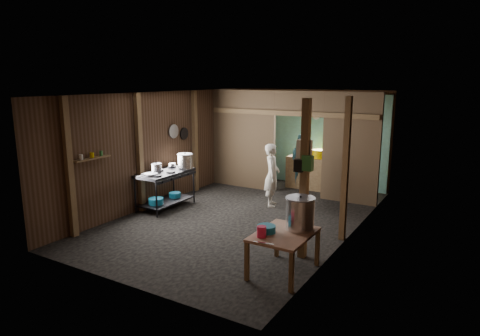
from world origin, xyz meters
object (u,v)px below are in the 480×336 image
Objects in this scene: stove_pot_large at (185,161)px; stock_pot at (300,214)px; cook at (272,175)px; gas_range at (166,190)px; prep_table at (284,253)px; yellow_tub at (319,154)px; pink_bucket at (262,232)px.

stove_pot_large reaches higher than stock_pot.
cook is at bearing 123.87° from stock_pot.
gas_range is 1.32× the size of prep_table.
yellow_tub reaches higher than prep_table.
prep_table is at bearing 55.42° from pink_bucket.
prep_table is at bearing -116.01° from stock_pot.
pink_bucket is at bearing -78.41° from yellow_tub.
stock_pot is 3.30m from cook.
pink_bucket is (-0.21, -0.31, 0.40)m from prep_table.
yellow_tub is (2.42, 3.30, 0.54)m from gas_range.
prep_table is 5.15m from yellow_tub.
cook reaches higher than gas_range.
cook is at bearing 119.47° from prep_table.
gas_range is 3.59× the size of yellow_tub.
cook reaches higher than stock_pot.
gas_range is 2.71× the size of stock_pot.
prep_table is at bearing -23.92° from gas_range.
yellow_tub is at bearing 101.59° from pink_bucket.
prep_table is 2.05× the size of stock_pot.
gas_range is at bearing 160.39° from stock_pot.
pink_bucket is 5.37m from yellow_tub.
stock_pot reaches higher than yellow_tub.
stock_pot is at bearing -19.61° from gas_range.
pink_bucket is 0.41× the size of yellow_tub.
cook is (-1.49, 3.32, 0.01)m from pink_bucket.
prep_table is at bearing -31.53° from stove_pot_large.
stove_pot_large reaches higher than prep_table.
cook is (-1.70, 3.01, 0.41)m from prep_table.
yellow_tub reaches higher than pink_bucket.
stock_pot is (0.13, 0.28, 0.56)m from prep_table.
stove_pot_large reaches higher than gas_range.
stove_pot_large is at bearing -129.06° from yellow_tub.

